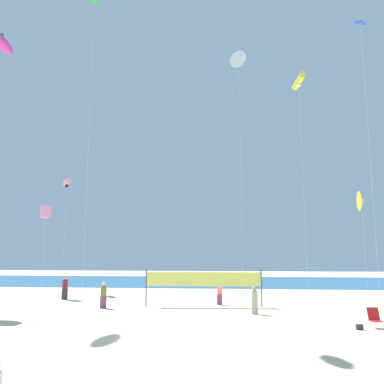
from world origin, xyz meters
name	(u,v)px	position (x,y,z in m)	size (l,w,h in m)	color
ground_plane	(169,338)	(0.00, 0.00, 0.00)	(120.00, 120.00, 0.00)	beige
ocean_band	(209,281)	(0.00, 32.48, 0.00)	(120.00, 20.00, 0.01)	#28608C
beachgoer_sage_shirt	(255,299)	(3.86, 6.72, 0.82)	(0.35, 0.35, 1.54)	#99B28C
beachgoer_coral_shirt	(220,292)	(1.79, 10.61, 0.82)	(0.35, 0.35, 1.54)	#7A3872
beachgoer_maroon_shirt	(65,287)	(-9.76, 12.65, 0.90)	(0.39, 0.39, 1.69)	#2D2D33
beachgoer_olive_shirt	(104,294)	(-5.41, 8.28, 0.86)	(0.37, 0.37, 1.61)	#7A3872
folding_beach_chair	(375,317)	(9.13, 3.14, 0.47)	(0.52, 0.65, 0.89)	red
volleyball_net	(203,281)	(0.79, 9.59, 1.63)	(7.52, 0.42, 2.40)	#4C4C51
beach_handbag	(360,327)	(8.26, 2.56, 0.12)	(0.30, 0.15, 0.24)	#2D2D33
kite_blue_diamond	(361,26)	(11.01, 7.48, 17.65)	(0.96, 0.96, 18.16)	silver
kite_pink_box	(46,212)	(-12.67, 14.90, 6.80)	(0.88, 0.88, 7.32)	silver
kite_magenta_inflatable	(0,42)	(-13.00, 7.37, 17.75)	(1.34, 2.59, 18.43)	silver
kite_yellow_delta	(362,201)	(13.57, 17.45, 7.71)	(0.52, 1.69, 8.55)	silver
kite_yellow_tube	(299,82)	(8.15, 13.64, 16.78)	(0.68, 2.44, 17.07)	silver
kite_pink_tube	(67,182)	(-12.80, 19.15, 10.04)	(1.41, 1.84, 10.35)	silver
kite_white_delta	(239,60)	(3.54, 16.06, 20.05)	(1.56, 1.04, 20.85)	silver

